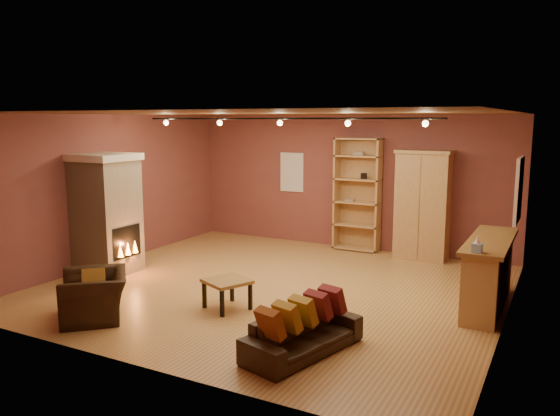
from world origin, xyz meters
The scene contains 16 objects.
floor centered at (0.00, 0.00, 0.00)m, with size 7.00×7.00×0.00m, color olive.
ceiling centered at (0.00, 0.00, 2.80)m, with size 7.00×7.00×0.00m, color brown.
back_wall centered at (0.00, 3.25, 1.40)m, with size 7.00×0.02×2.80m, color brown.
left_wall centered at (-3.50, 0.00, 1.40)m, with size 0.02×6.50×2.80m, color brown.
right_wall centered at (3.50, 0.00, 1.40)m, with size 0.02×6.50×2.80m, color brown.
fireplace centered at (-3.04, -0.60, 1.06)m, with size 1.01×0.98×2.12m.
back_window centered at (-1.30, 3.23, 1.55)m, with size 0.56×0.04×0.86m, color silver.
bookcase centered at (0.30, 3.13, 1.19)m, with size 0.96×0.37×2.34m.
armoire centered at (1.67, 2.98, 1.07)m, with size 1.05×0.60×2.13m.
bar_counter centered at (3.20, 0.61, 0.52)m, with size 0.57×2.12×1.01m.
tissue_box centered at (3.15, -0.32, 1.11)m, with size 0.15×0.15×0.23m.
right_window centered at (3.47, 1.40, 1.65)m, with size 0.05×0.90×1.00m, color silver.
loveseat centered at (1.52, -2.08, 0.33)m, with size 0.85×1.63×0.69m.
armchair centered at (-1.50, -2.39, 0.43)m, with size 1.14×1.15×0.86m.
coffee_table centered at (-0.10, -1.23, 0.37)m, with size 0.75×0.75×0.43m.
track_rail centered at (0.00, 0.20, 2.69)m, with size 5.20×0.09×0.13m.
Camera 1 is at (4.11, -7.55, 2.71)m, focal length 35.00 mm.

